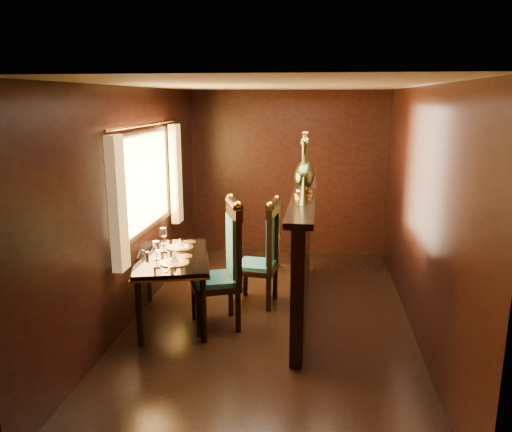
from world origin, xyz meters
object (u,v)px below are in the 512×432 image
Objects in this scene: chair_left at (227,260)px; peacock_right at (305,162)px; peacock_left at (304,165)px; chair_right at (267,250)px; dining_table at (172,262)px.

peacock_right is (0.78, 0.58, 0.97)m from chair_left.
peacock_left is 0.25m from peacock_right.
peacock_left reaches higher than peacock_right.
peacock_right is at bearing 16.09° from chair_left.
chair_left is 0.69m from chair_right.
peacock_left reaches higher than dining_table.
peacock_left is 1.00× the size of peacock_right.
peacock_right reaches higher than chair_right.
chair_left reaches higher than dining_table.
chair_left is at bearing -143.07° from peacock_right.
peacock_right is (0.42, -0.01, 1.03)m from chair_right.
chair_right is at bearing 148.38° from peacock_left.
chair_left is at bearing -156.91° from peacock_left.
peacock_right reaches higher than dining_table.
peacock_left reaches higher than chair_right.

